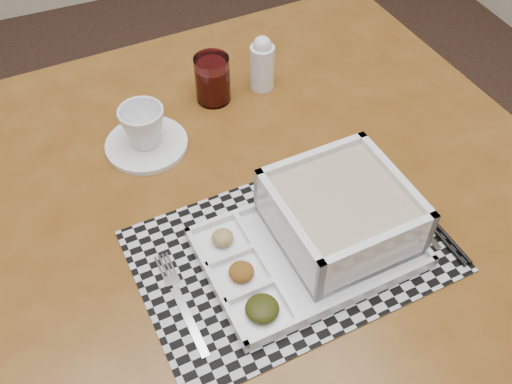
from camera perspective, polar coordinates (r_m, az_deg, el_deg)
dining_table at (r=1.02m, az=0.51°, el=-3.89°), size 1.12×1.12×0.80m
placemat at (r=0.89m, az=3.60°, el=-5.92°), size 0.49×0.34×0.00m
serving_tray at (r=0.88m, az=7.60°, el=-3.06°), size 0.33×0.24×0.10m
fork at (r=0.84m, az=-7.48°, el=-10.67°), size 0.03×0.19×0.00m
spoon at (r=0.99m, az=13.09°, el=0.23°), size 0.04×0.18×0.01m
chopsticks at (r=0.97m, az=16.06°, el=-1.71°), size 0.03×0.24×0.01m
saucer at (r=1.06m, az=-10.87°, el=4.70°), size 0.15×0.15×0.01m
cup at (r=1.03m, az=-11.21°, el=6.43°), size 0.10×0.10×0.08m
juice_glass at (r=1.12m, az=-4.36°, el=11.03°), size 0.07×0.07×0.10m
creamer_bottle at (r=1.14m, az=0.62°, el=12.74°), size 0.05×0.05×0.12m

